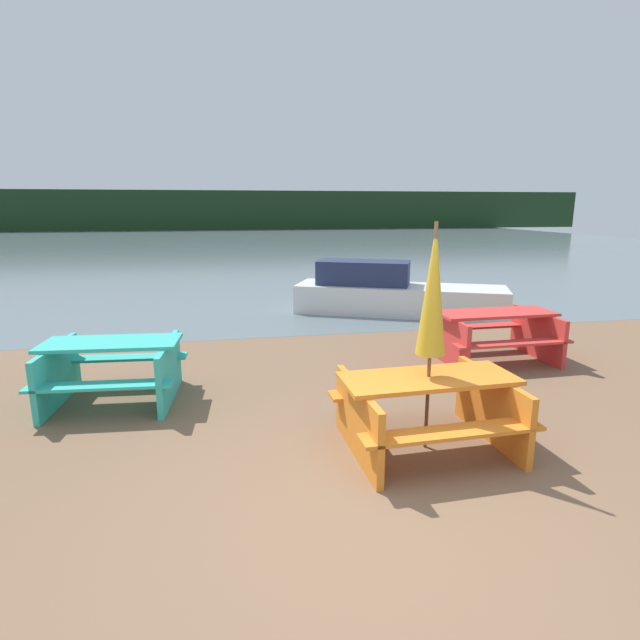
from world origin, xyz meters
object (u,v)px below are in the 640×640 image
object	(u,v)px
picnic_table_orange	(427,405)
picnic_table_teal	(113,366)
boat	(392,294)
picnic_table_red	(494,331)
umbrella_gold	(433,291)

from	to	relation	value
picnic_table_orange	picnic_table_teal	distance (m)	3.90
picnic_table_teal	boat	bearing A→B (deg)	40.56
picnic_table_red	umbrella_gold	bearing A→B (deg)	-130.55
picnic_table_red	picnic_table_orange	bearing A→B (deg)	-130.55
picnic_table_orange	picnic_table_red	size ratio (longest dim) A/B	0.95
picnic_table_red	picnic_table_teal	bearing A→B (deg)	-173.03
picnic_table_teal	boat	size ratio (longest dim) A/B	0.36
picnic_table_orange	picnic_table_red	bearing A→B (deg)	49.45
picnic_table_orange	picnic_table_red	world-z (taller)	picnic_table_red
picnic_table_red	umbrella_gold	world-z (taller)	umbrella_gold
picnic_table_orange	picnic_table_red	xyz separation A→B (m)	(2.24, 2.62, 0.02)
picnic_table_red	umbrella_gold	size ratio (longest dim) A/B	0.82
picnic_table_teal	picnic_table_red	size ratio (longest dim) A/B	0.93
picnic_table_orange	umbrella_gold	distance (m)	1.18
picnic_table_teal	picnic_table_orange	bearing A→B (deg)	-29.65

